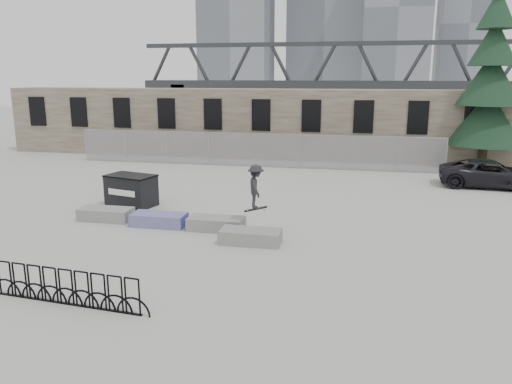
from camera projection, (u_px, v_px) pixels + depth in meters
ground at (182, 227)px, 18.18m from camera, size 120.00×120.00×0.00m
stone_wall at (265, 123)px, 33.14m from camera, size 36.00×2.58×4.50m
chainlink_fence at (253, 150)px, 29.86m from camera, size 22.06×0.06×2.02m
planter_far_left at (106, 214)px, 19.02m from camera, size 2.00×0.90×0.46m
planter_center_left at (159, 219)px, 18.30m from camera, size 2.00×0.90×0.46m
planter_center_right at (216, 223)px, 17.81m from camera, size 2.00×0.90×0.46m
planter_offset at (251, 236)px, 16.38m from camera, size 2.00×0.90×0.46m
dumpster at (131, 190)px, 21.01m from camera, size 2.26×1.69×1.33m
bike_rack at (66, 288)px, 11.96m from camera, size 4.48×0.46×0.90m
spruce_tree at (490, 85)px, 28.50m from camera, size 4.24×4.24×11.50m
truss_bridge at (390, 84)px, 67.67m from camera, size 70.00×3.00×9.80m
suv at (491, 174)px, 24.48m from camera, size 5.01×2.65×1.34m
skateboarder at (256, 187)px, 16.86m from camera, size 0.84×1.10×1.64m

